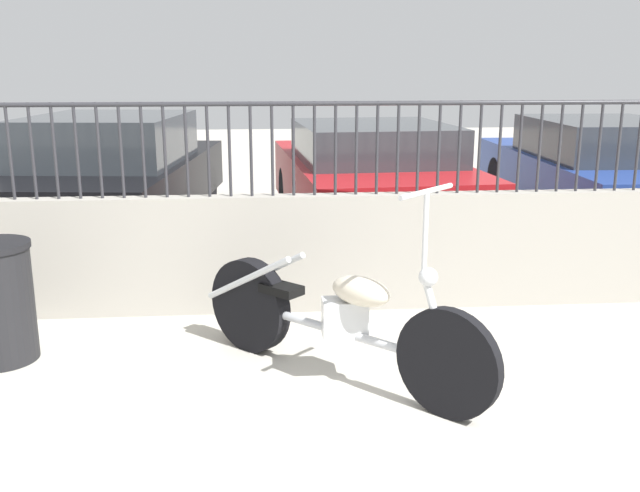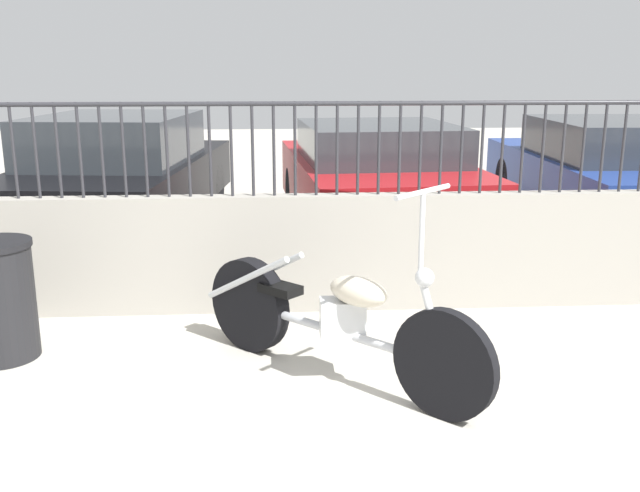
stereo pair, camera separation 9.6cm
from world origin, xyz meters
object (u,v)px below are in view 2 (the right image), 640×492
Objects in this scene: motorcycle_silver at (322,317)px; car_black at (122,173)px; car_red at (375,179)px; car_blue at (604,170)px.

motorcycle_silver is 4.79m from car_black.
car_blue is at bearing -82.95° from car_red.
car_black is (-2.10, 4.29, 0.30)m from motorcycle_silver.
car_black is 5.96m from car_blue.
car_black is at bearing 93.27° from car_blue.
car_black is 3.01m from car_red.
car_black reaches higher than motorcycle_silver.
car_red reaches higher than car_blue.
motorcycle_silver is 0.37× the size of car_black.
car_black is 1.10× the size of car_red.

